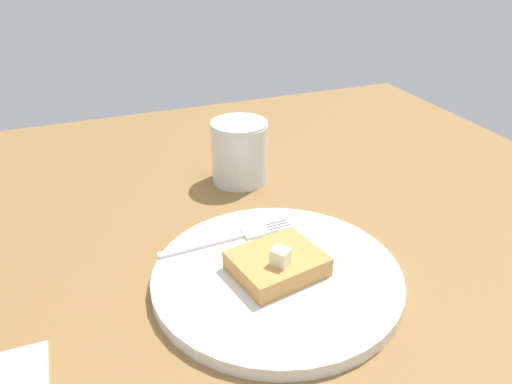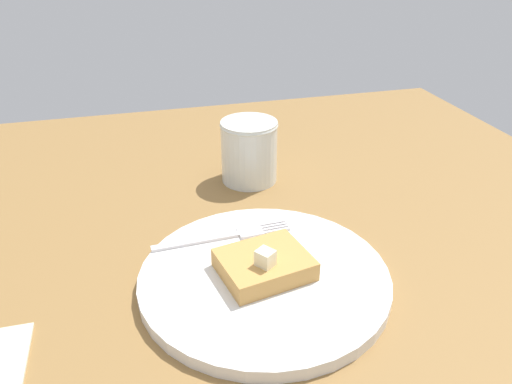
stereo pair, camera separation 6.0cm
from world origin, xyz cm
name	(u,v)px [view 1 (the left image)]	position (x,y,z in cm)	size (l,w,h in cm)	color
table_surface	(238,303)	(0.00, 0.00, 1.48)	(113.96, 113.96, 2.96)	olive
plate	(279,279)	(0.48, 4.32, 3.77)	(25.86, 25.86, 1.40)	white
toast_slice_center	(279,266)	(0.48, 4.32, 5.39)	(7.20, 8.82, 2.06)	tan
butter_pat_primary	(280,257)	(1.39, 4.01, 7.26)	(1.68, 1.51, 1.68)	#F5EFC7
fork	(236,237)	(-7.40, 2.39, 4.54)	(2.41, 16.05, 0.36)	silver
syrup_jar	(240,155)	(-23.37, 8.64, 6.99)	(8.11, 8.11, 8.91)	#461E09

